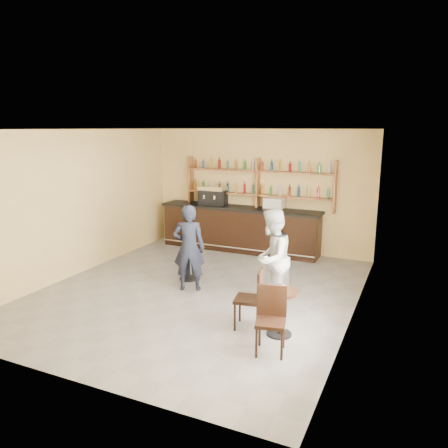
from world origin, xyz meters
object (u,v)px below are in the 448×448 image
at_px(cafe_table, 280,313).
at_px(patron_second, 272,258).
at_px(espresso_machine, 213,196).
at_px(bar_counter, 240,229).
at_px(man_main, 189,248).
at_px(chair_south, 271,322).
at_px(pedestal_table, 189,255).
at_px(chair_west, 248,299).
at_px(pastry_case, 274,204).

bearing_deg(cafe_table, patron_second, 115.36).
bearing_deg(espresso_machine, bar_counter, -9.45).
relative_size(man_main, patron_second, 0.96).
relative_size(cafe_table, chair_south, 0.77).
bearing_deg(pedestal_table, bar_counter, 87.54).
relative_size(bar_counter, chair_south, 4.45).
bearing_deg(man_main, espresso_machine, -94.81).
bearing_deg(chair_west, cafe_table, 75.21).
xyz_separation_m(espresso_machine, pedestal_table, (0.67, -2.60, -0.88)).
xyz_separation_m(pedestal_table, chair_west, (2.03, -1.64, -0.05)).
bearing_deg(chair_west, espresso_machine, -157.15).
bearing_deg(pastry_case, chair_south, -75.20).
distance_m(espresso_machine, pastry_case, 1.74).
distance_m(bar_counter, chair_south, 5.50).
bearing_deg(patron_second, espresso_machine, -135.44).
distance_m(bar_counter, espresso_machine, 1.15).
relative_size(espresso_machine, pedestal_table, 0.64).
xyz_separation_m(bar_counter, pastry_case, (0.95, 0.00, 0.74)).
xyz_separation_m(pedestal_table, patron_second, (2.08, -0.64, 0.36)).
xyz_separation_m(pedestal_table, cafe_table, (2.58, -1.69, -0.18)).
distance_m(bar_counter, chair_west, 4.65).
bearing_deg(chair_south, cafe_table, 82.22).
distance_m(cafe_table, chair_west, 0.57).
relative_size(chair_west, chair_south, 1.03).
bearing_deg(cafe_table, man_main, 152.72).
distance_m(espresso_machine, chair_south, 5.97).
xyz_separation_m(pedestal_table, man_main, (0.30, -0.52, 0.32)).
bearing_deg(pedestal_table, chair_west, -38.95).
distance_m(bar_counter, cafe_table, 4.95).
distance_m(espresso_machine, chair_west, 5.11).
bearing_deg(patron_second, chair_west, 1.12).
bearing_deg(bar_counter, cafe_table, -60.12).
xyz_separation_m(pastry_case, chair_west, (0.96, -4.24, -0.83)).
xyz_separation_m(bar_counter, chair_south, (2.51, -4.89, -0.10)).
xyz_separation_m(man_main, patron_second, (1.78, -0.13, 0.04)).
height_order(pastry_case, patron_second, patron_second).
relative_size(bar_counter, espresso_machine, 6.12).
distance_m(pastry_case, pedestal_table, 2.91).
height_order(bar_counter, espresso_machine, espresso_machine).
bearing_deg(chair_south, pedestal_table, 126.40).
bearing_deg(cafe_table, espresso_machine, 127.11).
bearing_deg(man_main, bar_counter, -108.62).
height_order(espresso_machine, man_main, man_main).
relative_size(pedestal_table, man_main, 0.63).
bearing_deg(bar_counter, espresso_machine, 180.00).
distance_m(pedestal_table, man_main, 0.68).
relative_size(pastry_case, chair_south, 0.51).
xyz_separation_m(cafe_table, patron_second, (-0.50, 1.04, 0.54)).
relative_size(espresso_machine, chair_west, 0.71).
distance_m(espresso_machine, patron_second, 4.28).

